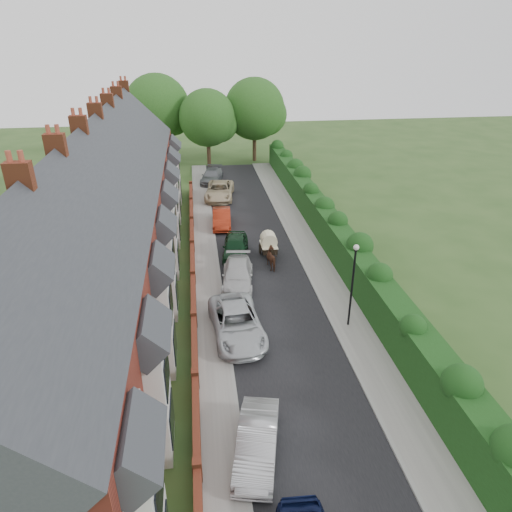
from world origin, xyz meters
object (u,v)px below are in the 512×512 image
Objects in this scene: horse at (273,258)px; car_grey at (212,176)px; lamppost at (353,276)px; car_silver_a at (257,442)px; car_beige at (220,191)px; car_silver_b at (237,323)px; car_green at (236,246)px; car_red at (222,218)px; car_white at (237,275)px; horse_cart at (269,243)px.

car_grey is at bearing -92.52° from horse.
horse is at bearing 111.74° from lamppost.
car_silver_a is 31.54m from car_beige.
car_silver_a is at bearing -128.19° from lamppost.
car_silver_b reaches higher than car_green.
car_red is (0.23, 24.21, -0.01)m from car_silver_a.
car_white is 4.34m from car_green.
horse is (3.31, -21.25, -0.01)m from car_grey.
horse_cart is at bearing 92.29° from car_silver_a.
car_white is at bearing -81.54° from car_beige.
car_red is at bearing -84.01° from car_beige.
horse is at bearing -66.58° from car_red.
car_red is (0.23, 16.05, -0.08)m from car_silver_b.
car_beige is 5.62m from car_grey.
car_silver_b is 2.11× the size of horse_cart.
car_green reaches higher than car_grey.
car_silver_b is (0.00, 8.15, 0.07)m from car_silver_a.
car_silver_b is 1.31× the size of car_red.
car_white is (0.59, 5.63, -0.08)m from car_silver_b.
horse is 0.63× the size of horse_cart.
lamppost is 1.17× the size of car_silver_a.
car_silver_a is at bearing -77.88° from car_grey.
horse_cart reaches higher than horse.
car_red is 12.93m from car_grey.
car_silver_a is at bearing -94.82° from car_silver_b.
car_silver_a is at bearing -100.58° from horse_cart.
car_beige is (0.52, 23.38, 0.01)m from car_silver_b.
car_silver_a is 8.15m from car_silver_b.
car_silver_a is 13.80m from car_white.
car_silver_b is at bearing -88.57° from car_white.
horse is (3.08, -8.32, 0.00)m from car_red.
lamppost is 10.31m from horse_cart.
horse_cart is at bearing -70.34° from car_beige.
car_red is 7.19m from horse_cart.
car_silver_b is 8.41m from horse.
lamppost is 1.91× the size of horse_cart.
horse_cart is (3.08, -6.48, 0.40)m from car_red.
car_green is at bearing -80.93° from car_red.
car_red is at bearing 103.94° from car_green.
lamppost is 29.81m from car_grey.
car_white is 17.75m from car_beige.
car_red is at bearing 99.35° from car_white.
car_white is at bearing 135.81° from lamppost.
car_red is 8.88m from horse.
horse_cart is (0.00, 1.84, 0.39)m from horse.
car_silver_a is 18.03m from horse_cart.
car_green is at bearing -75.27° from car_grey.
car_grey is 21.51m from horse.
lamppost reaches higher than horse_cart.
lamppost is 0.89× the size of car_beige.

